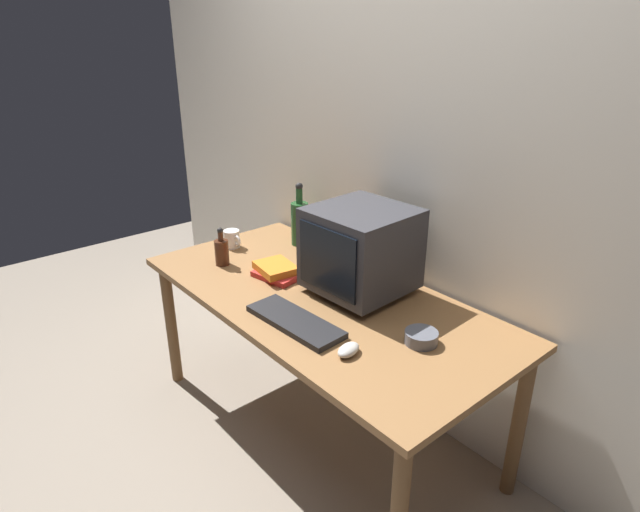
# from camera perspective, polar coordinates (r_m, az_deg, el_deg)

# --- Properties ---
(ground_plane) EXTENTS (6.00, 6.00, 0.00)m
(ground_plane) POSITION_cam_1_polar(r_m,az_deg,el_deg) (2.66, 0.00, -17.69)
(ground_plane) COLOR gray
(back_wall) EXTENTS (4.00, 0.08, 2.50)m
(back_wall) POSITION_cam_1_polar(r_m,az_deg,el_deg) (2.38, 8.67, 11.04)
(back_wall) COLOR silver
(back_wall) RESTS_ON ground
(desk) EXTENTS (1.68, 0.80, 0.70)m
(desk) POSITION_cam_1_polar(r_m,az_deg,el_deg) (2.30, 0.00, -5.85)
(desk) COLOR olive
(desk) RESTS_ON ground
(crt_monitor) EXTENTS (0.40, 0.40, 0.37)m
(crt_monitor) POSITION_cam_1_polar(r_m,az_deg,el_deg) (2.22, 4.35, 0.64)
(crt_monitor) COLOR #333338
(crt_monitor) RESTS_ON desk
(keyboard) EXTENTS (0.43, 0.17, 0.02)m
(keyboard) POSITION_cam_1_polar(r_m,az_deg,el_deg) (2.05, -2.67, -6.96)
(keyboard) COLOR black
(keyboard) RESTS_ON desk
(computer_mouse) EXTENTS (0.08, 0.11, 0.04)m
(computer_mouse) POSITION_cam_1_polar(r_m,az_deg,el_deg) (1.88, 3.05, -9.94)
(computer_mouse) COLOR beige
(computer_mouse) RESTS_ON desk
(bottle_tall) EXTENTS (0.09, 0.09, 0.33)m
(bottle_tall) POSITION_cam_1_polar(r_m,az_deg,el_deg) (2.74, -2.18, 3.68)
(bottle_tall) COLOR #1E4C23
(bottle_tall) RESTS_ON desk
(bottle_short) EXTENTS (0.07, 0.07, 0.19)m
(bottle_short) POSITION_cam_1_polar(r_m,az_deg,el_deg) (2.56, -10.42, 0.52)
(bottle_short) COLOR #472314
(bottle_short) RESTS_ON desk
(book_stack) EXTENTS (0.23, 0.18, 0.06)m
(book_stack) POSITION_cam_1_polar(r_m,az_deg,el_deg) (2.42, -4.67, -1.58)
(book_stack) COLOR red
(book_stack) RESTS_ON desk
(mug) EXTENTS (0.12, 0.08, 0.09)m
(mug) POSITION_cam_1_polar(r_m,az_deg,el_deg) (2.76, -9.33, 1.81)
(mug) COLOR white
(mug) RESTS_ON desk
(cd_spindle) EXTENTS (0.12, 0.12, 0.04)m
(cd_spindle) POSITION_cam_1_polar(r_m,az_deg,el_deg) (1.97, 10.72, -8.50)
(cd_spindle) COLOR #595B66
(cd_spindle) RESTS_ON desk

